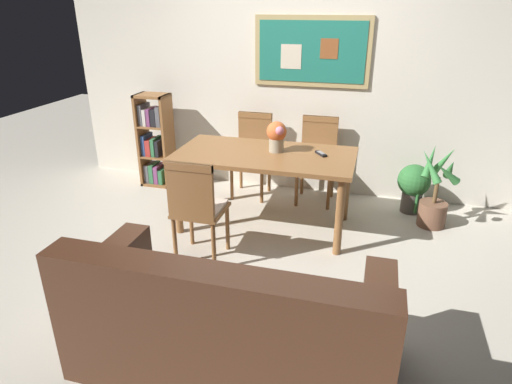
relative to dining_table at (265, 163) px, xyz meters
The scene contains 12 objects.
ground_plane 0.87m from the dining_table, 84.92° to the right, with size 12.00×12.00×0.00m, color beige.
wall_back_with_painting 1.26m from the dining_table, 87.06° to the left, with size 5.20×0.14×2.60m.
dining_table is the anchor object (origin of this frame).
dining_chair_near_left 0.87m from the dining_table, 115.23° to the right, with size 0.40×0.41×0.91m.
dining_chair_far_right 0.88m from the dining_table, 63.67° to the left, with size 0.40×0.41×0.91m.
dining_chair_far_left 0.84m from the dining_table, 113.57° to the left, with size 0.40×0.41×0.91m.
leather_couch 1.88m from the dining_table, 81.98° to the right, with size 1.80×0.84×0.84m.
bookshelf 1.68m from the dining_table, 154.54° to the left, with size 0.36×0.28×1.08m.
potted_ivy 1.61m from the dining_table, 27.03° to the left, with size 0.33×0.33×0.55m.
potted_palm 1.67m from the dining_table, 15.41° to the left, with size 0.40×0.38×0.80m.
flower_vase 0.28m from the dining_table, 41.03° to the left, with size 0.19×0.20×0.28m.
tv_remote 0.52m from the dining_table, ahead, with size 0.13×0.15×0.02m.
Camera 1 is at (0.90, -3.15, 2.01)m, focal length 30.87 mm.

